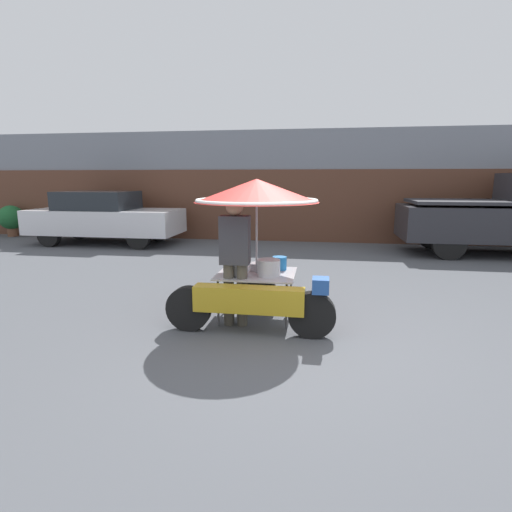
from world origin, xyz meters
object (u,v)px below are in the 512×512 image
object	(u,v)px
vendor_person	(235,255)
pickup_truck	(512,217)
parked_car	(104,217)
vendor_motorcycle_cart	(256,216)
potted_plant	(11,218)

from	to	relation	value
vendor_person	pickup_truck	bearing A→B (deg)	45.30
vendor_person	parked_car	xyz separation A→B (m)	(-5.26, 5.97, -0.16)
vendor_motorcycle_cart	vendor_person	size ratio (longest dim) A/B	1.27
vendor_motorcycle_cart	parked_car	world-z (taller)	vendor_motorcycle_cart
vendor_person	pickup_truck	xyz separation A→B (m)	(5.81, 5.87, 0.03)
vendor_person	vendor_motorcycle_cart	bearing A→B (deg)	45.71
vendor_person	potted_plant	xyz separation A→B (m)	(-9.17, 6.91, -0.35)
vendor_motorcycle_cart	pickup_truck	bearing A→B (deg)	45.29
vendor_motorcycle_cart	potted_plant	size ratio (longest dim) A/B	2.07
vendor_motorcycle_cart	pickup_truck	size ratio (longest dim) A/B	0.43
vendor_person	pickup_truck	size ratio (longest dim) A/B	0.34
pickup_truck	potted_plant	xyz separation A→B (m)	(-14.98, 1.04, -0.38)
potted_plant	pickup_truck	bearing A→B (deg)	-3.97
vendor_person	parked_car	size ratio (longest dim) A/B	0.39
vendor_motorcycle_cart	potted_plant	distance (m)	11.56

